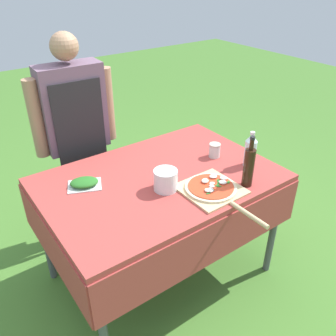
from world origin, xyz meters
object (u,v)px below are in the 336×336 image
person_cook (76,129)px  herb_container (84,183)px  pizza_on_peel (213,189)px  water_bottle (250,150)px  oil_bottle (249,166)px  sauce_jar (215,151)px  mixing_tub (166,180)px  prep_table (160,189)px

person_cook → herb_container: person_cook is taller
pizza_on_peel → water_bottle: bearing=12.1°
oil_bottle → person_cook: bearing=118.2°
person_cook → sauce_jar: 0.94m
person_cook → pizza_on_peel: 1.05m
mixing_tub → sauce_jar: mixing_tub is taller
person_cook → mixing_tub: bearing=104.4°
pizza_on_peel → oil_bottle: size_ratio=1.86×
prep_table → mixing_tub: size_ratio=10.37×
person_cook → sauce_jar: (0.64, -0.69, -0.07)m
person_cook → pizza_on_peel: size_ratio=2.72×
pizza_on_peel → sauce_jar: size_ratio=6.23×
prep_table → water_bottle: size_ratio=6.11×
pizza_on_peel → herb_container: (-0.55, 0.46, 0.01)m
pizza_on_peel → mixing_tub: (-0.20, 0.17, 0.04)m
water_bottle → herb_container: (-0.92, 0.38, -0.08)m
person_cook → herb_container: bearing=73.0°
oil_bottle → mixing_tub: oil_bottle is taller
water_bottle → prep_table: bearing=158.4°
water_bottle → sauce_jar: 0.23m
prep_table → pizza_on_peel: 0.34m
prep_table → mixing_tub: mixing_tub is taller
herb_container → mixing_tub: bearing=-39.6°
herb_container → mixing_tub: 0.46m
oil_bottle → water_bottle: (0.17, 0.15, -0.01)m
prep_table → oil_bottle: (0.35, -0.36, 0.20)m
person_cook → oil_bottle: size_ratio=5.05×
sauce_jar → mixing_tub: bearing=-165.9°
prep_table → herb_container: bearing=157.0°
prep_table → water_bottle: 0.59m
herb_container → sauce_jar: bearing=-11.8°
prep_table → sauce_jar: sauce_jar is taller
pizza_on_peel → herb_container: 0.72m
water_bottle → oil_bottle: bearing=-139.8°
prep_table → water_bottle: (0.52, -0.21, 0.19)m
prep_table → mixing_tub: bearing=-110.3°
mixing_tub → sauce_jar: 0.49m
prep_table → person_cook: 0.74m
oil_bottle → herb_container: 0.92m
herb_container → prep_table: bearing=-23.0°
mixing_tub → person_cook: bearing=101.5°
sauce_jar → person_cook: bearing=132.7°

